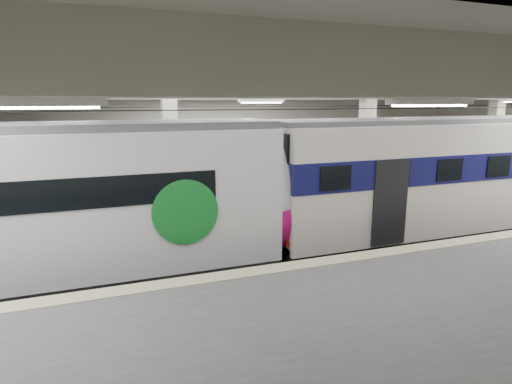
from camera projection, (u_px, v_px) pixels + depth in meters
name	position (u px, v px, depth m)	size (l,w,h in m)	color
station_hall	(311.00, 165.00, 11.53)	(36.00, 24.00, 5.75)	black
modern_emu	(92.00, 207.00, 11.43)	(13.64, 2.82, 4.41)	white
older_rer	(439.00, 176.00, 15.40)	(13.18, 2.91, 4.36)	white
far_train	(24.00, 179.00, 15.68)	(12.90, 3.00, 4.14)	white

